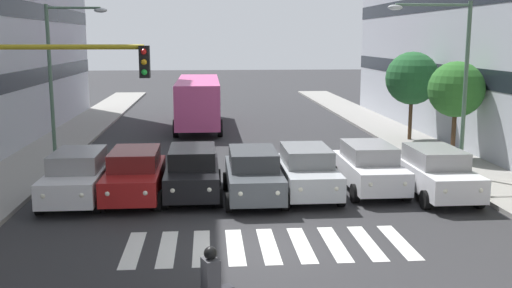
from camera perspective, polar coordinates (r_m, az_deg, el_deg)
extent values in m
plane|color=#2D2D30|center=(16.05, 1.22, -9.83)|extent=(180.00, 180.00, 0.00)
cube|color=black|center=(38.39, 21.71, 6.82)|extent=(9.41, 24.30, 0.90)
cube|color=black|center=(38.39, 22.08, 12.35)|extent=(9.41, 24.30, 0.90)
cube|color=silver|center=(16.79, 13.69, -9.19)|extent=(0.45, 2.80, 0.01)
cube|color=silver|center=(16.54, 10.69, -9.38)|extent=(0.45, 2.80, 0.01)
cube|color=silver|center=(16.33, 7.60, -9.55)|extent=(0.45, 2.80, 0.01)
cube|color=silver|center=(16.16, 4.44, -9.69)|extent=(0.45, 2.80, 0.01)
cube|color=silver|center=(16.05, 1.22, -9.81)|extent=(0.45, 2.80, 0.01)
cube|color=silver|center=(15.99, -2.04, -9.90)|extent=(0.45, 2.80, 0.01)
cube|color=silver|center=(15.97, -5.31, -9.96)|extent=(0.45, 2.80, 0.01)
cube|color=silver|center=(16.01, -8.58, -9.98)|extent=(0.45, 2.80, 0.01)
cube|color=silver|center=(16.10, -11.83, -9.97)|extent=(0.45, 2.80, 0.01)
cube|color=silver|center=(21.51, 17.06, -3.09)|extent=(1.80, 4.40, 0.80)
cube|color=gray|center=(21.55, 16.96, -1.16)|extent=(1.58, 2.46, 0.60)
cylinder|color=black|center=(20.68, 20.81, -4.98)|extent=(0.22, 0.64, 0.64)
cylinder|color=black|center=(19.98, 16.13, -5.23)|extent=(0.22, 0.64, 0.64)
cylinder|color=black|center=(23.25, 17.76, -3.16)|extent=(0.22, 0.64, 0.64)
cylinder|color=black|center=(22.62, 13.53, -3.32)|extent=(0.22, 0.64, 0.64)
sphere|color=white|center=(19.82, 20.91, -4.20)|extent=(0.18, 0.18, 0.18)
sphere|color=white|center=(19.35, 17.83, -4.35)|extent=(0.18, 0.18, 0.18)
cube|color=silver|center=(21.78, 10.95, -2.66)|extent=(1.80, 4.40, 0.80)
cube|color=gray|center=(21.83, 10.87, -0.75)|extent=(1.58, 2.46, 0.60)
cylinder|color=black|center=(20.80, 14.39, -4.54)|extent=(0.22, 0.64, 0.64)
cylinder|color=black|center=(20.29, 9.56, -4.73)|extent=(0.22, 0.64, 0.64)
cylinder|color=black|center=(23.48, 12.09, -2.77)|extent=(0.22, 0.64, 0.64)
cylinder|color=black|center=(23.03, 7.79, -2.89)|extent=(0.22, 0.64, 0.64)
sphere|color=white|center=(19.94, 14.22, -3.74)|extent=(0.18, 0.18, 0.18)
sphere|color=white|center=(19.60, 11.02, -3.86)|extent=(0.18, 0.18, 0.18)
cube|color=#B2B7BC|center=(20.84, 4.95, -3.09)|extent=(1.80, 4.40, 0.80)
cube|color=slate|center=(20.89, 4.89, -1.09)|extent=(1.58, 2.46, 0.60)
cylinder|color=black|center=(19.74, 8.23, -5.11)|extent=(0.22, 0.64, 0.64)
cylinder|color=black|center=(19.42, 3.02, -5.28)|extent=(0.22, 0.64, 0.64)
cylinder|color=black|center=(22.49, 6.58, -3.18)|extent=(0.22, 0.64, 0.64)
cylinder|color=black|center=(22.21, 2.01, -3.29)|extent=(0.22, 0.64, 0.64)
sphere|color=white|center=(18.89, 7.78, -4.30)|extent=(0.18, 0.18, 0.18)
sphere|color=white|center=(18.67, 4.31, -4.40)|extent=(0.18, 0.18, 0.18)
cube|color=#474C51|center=(20.27, -0.24, -3.43)|extent=(1.80, 4.40, 0.80)
cube|color=#343639|center=(20.31, -0.29, -1.38)|extent=(1.58, 2.46, 0.60)
cylinder|color=black|center=(19.07, 2.81, -5.57)|extent=(0.22, 0.64, 0.64)
cylinder|color=black|center=(18.92, -2.62, -5.69)|extent=(0.22, 0.64, 0.64)
cylinder|color=black|center=(21.85, 1.82, -3.51)|extent=(0.22, 0.64, 0.64)
cylinder|color=black|center=(21.73, -2.91, -3.60)|extent=(0.22, 0.64, 0.64)
sphere|color=white|center=(18.23, 2.10, -4.73)|extent=(0.18, 0.18, 0.18)
sphere|color=white|center=(18.13, -1.53, -4.81)|extent=(0.18, 0.18, 0.18)
cube|color=black|center=(20.77, -6.17, -3.16)|extent=(1.80, 4.40, 0.80)
cube|color=black|center=(20.81, -6.19, -1.16)|extent=(1.58, 2.46, 0.60)
cylinder|color=black|center=(19.46, -3.58, -5.25)|extent=(0.22, 0.64, 0.64)
cylinder|color=black|center=(19.51, -8.90, -5.32)|extent=(0.22, 0.64, 0.64)
cylinder|color=black|center=(22.27, -3.74, -3.27)|extent=(0.22, 0.64, 0.64)
cylinder|color=black|center=(22.31, -8.37, -3.33)|extent=(0.22, 0.64, 0.64)
sphere|color=white|center=(18.65, -4.55, -4.42)|extent=(0.18, 0.18, 0.18)
sphere|color=white|center=(18.69, -8.09, -4.46)|extent=(0.18, 0.18, 0.18)
cube|color=maroon|center=(20.68, -11.66, -3.37)|extent=(1.80, 4.40, 0.80)
cube|color=maroon|center=(20.73, -11.67, -1.36)|extent=(1.58, 2.46, 0.60)
cylinder|color=black|center=(19.29, -9.46, -5.51)|extent=(0.22, 0.64, 0.64)
cylinder|color=black|center=(19.53, -14.76, -5.52)|extent=(0.22, 0.64, 0.64)
cylinder|color=black|center=(22.10, -8.86, -3.48)|extent=(0.22, 0.64, 0.64)
cylinder|color=black|center=(22.30, -13.49, -3.51)|extent=(0.22, 0.64, 0.64)
sphere|color=white|center=(18.53, -10.68, -4.67)|extent=(0.18, 0.18, 0.18)
sphere|color=white|center=(18.68, -14.21, -4.68)|extent=(0.18, 0.18, 0.18)
cube|color=silver|center=(20.90, -16.90, -3.46)|extent=(1.80, 4.40, 0.80)
cube|color=gray|center=(20.95, -16.88, -1.47)|extent=(1.58, 2.46, 0.60)
cylinder|color=black|center=(19.45, -15.12, -5.60)|extent=(0.22, 0.64, 0.64)
cylinder|color=black|center=(19.85, -20.25, -5.56)|extent=(0.22, 0.64, 0.64)
cylinder|color=black|center=(22.22, -13.80, -3.58)|extent=(0.22, 0.64, 0.64)
cylinder|color=black|center=(22.57, -18.32, -3.59)|extent=(0.22, 0.64, 0.64)
sphere|color=white|center=(18.73, -16.54, -4.76)|extent=(0.18, 0.18, 0.18)
sphere|color=white|center=(19.00, -19.95, -4.74)|extent=(0.18, 0.18, 0.18)
cube|color=#DB5193|center=(36.85, -5.61, 4.31)|extent=(2.50, 10.50, 2.50)
cube|color=black|center=(36.80, -5.62, 5.16)|extent=(2.52, 9.87, 0.80)
cylinder|color=black|center=(33.36, -3.51, 1.56)|extent=(0.28, 1.00, 1.00)
cylinder|color=black|center=(33.40, -7.80, 1.50)|extent=(0.28, 1.00, 1.00)
cylinder|color=black|center=(40.12, -3.73, 3.02)|extent=(0.28, 1.00, 1.00)
cylinder|color=black|center=(40.16, -7.30, 2.96)|extent=(0.28, 1.00, 1.00)
cube|color=#4C4C51|center=(11.65, -4.40, -12.53)|extent=(0.40, 0.44, 0.64)
sphere|color=black|center=(11.49, -4.43, -10.50)|extent=(0.26, 0.26, 0.26)
cylinder|color=#AD991E|center=(14.70, -19.25, 8.88)|extent=(4.29, 0.12, 0.12)
cube|color=black|center=(14.33, -10.75, 7.84)|extent=(0.24, 0.28, 0.76)
sphere|color=red|center=(14.18, -10.85, 8.78)|extent=(0.14, 0.14, 0.14)
sphere|color=orange|center=(14.18, -10.82, 7.82)|extent=(0.14, 0.14, 0.14)
sphere|color=green|center=(14.20, -10.78, 6.85)|extent=(0.14, 0.14, 0.14)
cylinder|color=#4C6B56|center=(24.17, 19.62, 4.92)|extent=(0.16, 0.16, 6.74)
cylinder|color=#4C6B56|center=(23.56, 16.80, 12.80)|extent=(2.90, 0.10, 0.10)
ellipsoid|color=#B7BCC1|center=(23.07, 13.35, 12.77)|extent=(0.56, 0.28, 0.20)
cylinder|color=#4C6B56|center=(27.13, -19.28, 5.50)|extent=(0.16, 0.16, 6.78)
cylinder|color=#4C6B56|center=(26.83, -17.29, 12.50)|extent=(2.27, 0.10, 0.10)
ellipsoid|color=#B7BCC1|center=(26.61, -14.84, 12.42)|extent=(0.56, 0.28, 0.20)
cylinder|color=#513823|center=(28.02, 18.61, 1.11)|extent=(0.20, 0.20, 2.36)
sphere|color=#2D6B28|center=(27.80, 18.84, 5.04)|extent=(2.50, 2.50, 2.50)
cylinder|color=#513823|center=(32.53, 14.74, 2.57)|extent=(0.20, 0.20, 2.44)
sphere|color=#235B2D|center=(32.33, 14.91, 6.19)|extent=(2.80, 2.80, 2.80)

